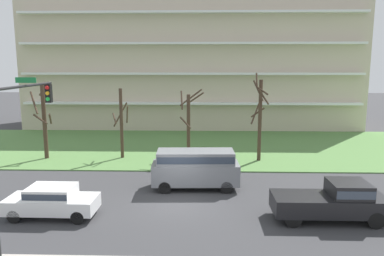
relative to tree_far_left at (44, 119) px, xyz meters
name	(u,v)px	position (x,y,z in m)	size (l,w,h in m)	color
ground	(178,203)	(11.17, -9.27, -3.23)	(160.00, 160.00, 0.00)	#38383A
grass_lawn_strip	(188,147)	(11.17, 4.73, -3.19)	(80.00, 16.00, 0.08)	#547F42
apartment_building	(193,59)	(11.17, 17.97, 4.85)	(38.65, 11.44, 16.16)	beige
tree_far_left	(44,119)	(0.00, 0.00, 0.00)	(1.70, 1.69, 6.17)	#423023
tree_left	(121,123)	(6.02, 0.44, -0.32)	(1.43, 1.52, 5.62)	#423023
tree_center	(189,122)	(11.37, 0.05, -0.22)	(1.97, 1.93, 5.59)	#423023
tree_right	(260,116)	(16.83, -0.14, 0.30)	(1.38, 1.38, 6.84)	#423023
sedan_white_near_left	(52,200)	(5.06, -11.27, -2.36)	(4.42, 1.85, 1.57)	white
pickup_black_center_left	(334,200)	(18.84, -11.27, -2.22)	(5.40, 2.01, 1.95)	black
van_gray_center_right	(195,166)	(12.06, -6.77, -1.84)	(5.27, 2.20, 2.36)	slate
traffic_signal_mast	(15,132)	(4.88, -13.99, 1.53)	(0.90, 5.84, 6.97)	black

